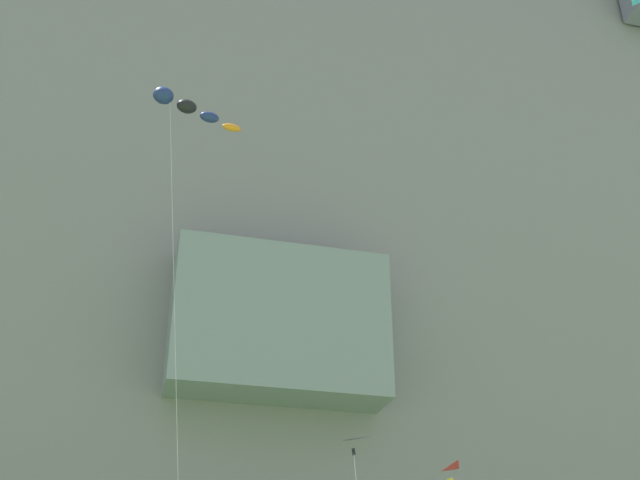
# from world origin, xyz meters

# --- Properties ---
(cliff_face) EXTENTS (180.00, 28.69, 81.05)m
(cliff_face) POSITION_xyz_m (0.00, 55.93, 40.52)
(cliff_face) COLOR gray
(cliff_face) RESTS_ON ground
(kite_windsock_mid_center) EXTENTS (4.34, 2.40, 25.55)m
(kite_windsock_mid_center) POSITION_xyz_m (-6.50, 32.37, 24.92)
(kite_windsock_mid_center) COLOR navy
(kite_windsock_mid_center) RESTS_ON ground
(kite_delta_upper_right) EXTENTS (1.25, 4.40, 11.05)m
(kite_delta_upper_right) POSITION_xyz_m (1.85, 35.22, 10.38)
(kite_delta_upper_right) COLOR black
(kite_delta_upper_right) RESTS_ON ground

